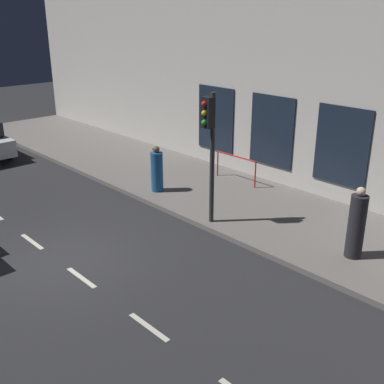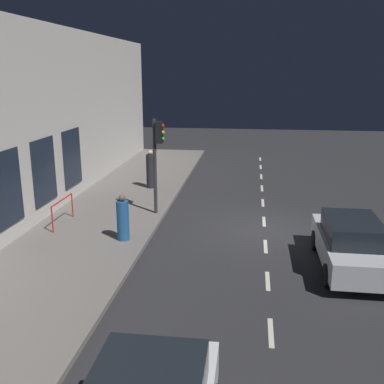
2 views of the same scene
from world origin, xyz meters
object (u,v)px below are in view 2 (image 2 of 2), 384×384
traffic_light (157,149)px  pedestrian_0 (123,219)px  parked_car_0 (350,244)px  pedestrian_1 (151,171)px

traffic_light → pedestrian_0: 3.67m
parked_car_0 → pedestrian_0: size_ratio=2.69×
pedestrian_0 → traffic_light: bearing=-144.7°
pedestrian_0 → pedestrian_1: bearing=-128.8°
pedestrian_0 → parked_car_0: bearing=128.0°
parked_car_0 → pedestrian_1: (7.87, -8.05, 0.22)m
parked_car_0 → traffic_light: bearing=148.5°
traffic_light → pedestrian_1: 4.51m
pedestrian_0 → pedestrian_1: 7.06m
traffic_light → parked_car_0: traffic_light is taller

